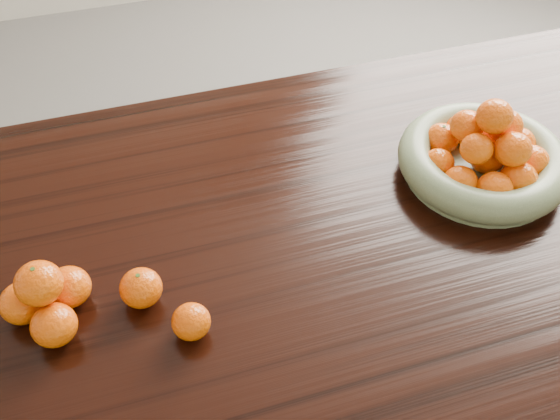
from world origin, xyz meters
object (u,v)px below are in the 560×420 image
object	(u,v)px
dining_table	(270,263)
orange_pyramid	(46,299)
fruit_bowl	(485,158)
loose_orange_0	(141,288)

from	to	relation	value
dining_table	orange_pyramid	xyz separation A→B (m)	(-0.41, -0.08, 0.14)
fruit_bowl	loose_orange_0	distance (m)	0.74
orange_pyramid	loose_orange_0	xyz separation A→B (m)	(0.15, -0.01, -0.02)
fruit_bowl	loose_orange_0	size ratio (longest dim) A/B	4.76
dining_table	fruit_bowl	bearing A→B (deg)	3.53
dining_table	fruit_bowl	world-z (taller)	fruit_bowl
fruit_bowl	orange_pyramid	world-z (taller)	fruit_bowl
fruit_bowl	dining_table	bearing A→B (deg)	-176.47
dining_table	fruit_bowl	xyz separation A→B (m)	(0.47, 0.03, 0.14)
loose_orange_0	fruit_bowl	bearing A→B (deg)	8.93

